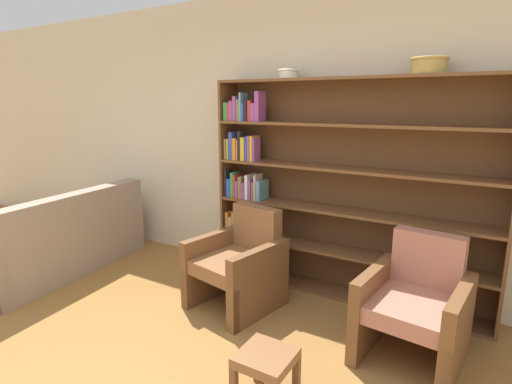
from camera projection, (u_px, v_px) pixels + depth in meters
wall_back at (304, 141)px, 3.79m from camera, size 12.00×0.06×2.75m
bookshelf at (322, 192)px, 3.62m from camera, size 2.50×0.30×1.93m
bowl_copper at (288, 73)px, 3.54m from camera, size 0.19×0.19×0.08m
bowl_cream at (429, 65)px, 2.96m from camera, size 0.28×0.28×0.12m
couch at (58, 243)px, 4.19m from camera, size 1.06×1.83×0.85m
armchair_leather at (239, 263)px, 3.44m from camera, size 0.76×0.79×0.84m
armchair_cushioned at (415, 306)px, 2.72m from camera, size 0.71×0.75×0.84m
footstool at (266, 363)px, 2.31m from camera, size 0.31×0.31×0.32m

